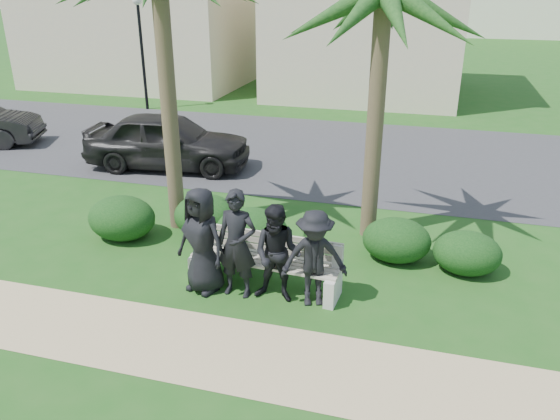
# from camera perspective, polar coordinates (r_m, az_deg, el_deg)

# --- Properties ---
(ground) EXTENTS (160.00, 160.00, 0.00)m
(ground) POSITION_cam_1_polar(r_m,az_deg,el_deg) (9.24, 0.44, -8.42)
(ground) COLOR #1D5117
(ground) RESTS_ON ground
(footpath) EXTENTS (30.00, 1.60, 0.01)m
(footpath) POSITION_cam_1_polar(r_m,az_deg,el_deg) (7.82, -3.16, -15.02)
(footpath) COLOR tan
(footpath) RESTS_ON ground
(asphalt_street) EXTENTS (160.00, 8.00, 0.01)m
(asphalt_street) POSITION_cam_1_polar(r_m,az_deg,el_deg) (16.47, 7.82, 5.73)
(asphalt_street) COLOR #2D2D30
(asphalt_street) RESTS_ON ground
(stucco_bldg_left) EXTENTS (10.40, 8.40, 7.30)m
(stucco_bldg_left) POSITION_cam_1_polar(r_m,az_deg,el_deg) (29.25, -13.95, 20.05)
(stucco_bldg_left) COLOR beige
(stucco_bldg_left) RESTS_ON ground
(stucco_bldg_right) EXTENTS (8.40, 8.40, 7.30)m
(stucco_bldg_right) POSITION_cam_1_polar(r_m,az_deg,el_deg) (25.83, 9.41, 20.09)
(stucco_bldg_right) COLOR beige
(stucco_bldg_right) RESTS_ON ground
(street_lamp) EXTENTS (0.36, 0.36, 4.29)m
(street_lamp) POSITION_cam_1_polar(r_m,az_deg,el_deg) (22.60, -14.39, 17.51)
(street_lamp) COLOR black
(street_lamp) RESTS_ON ground
(park_bench) EXTENTS (2.59, 0.76, 0.89)m
(park_bench) POSITION_cam_1_polar(r_m,az_deg,el_deg) (9.17, -1.60, -5.81)
(park_bench) COLOR #A09886
(park_bench) RESTS_ON ground
(man_a) EXTENTS (1.01, 0.81, 1.80)m
(man_a) POSITION_cam_1_polar(r_m,az_deg,el_deg) (8.96, -8.17, -3.17)
(man_a) COLOR black
(man_a) RESTS_ON ground
(man_b) EXTENTS (0.68, 0.46, 1.82)m
(man_b) POSITION_cam_1_polar(r_m,az_deg,el_deg) (8.75, -4.52, -3.58)
(man_b) COLOR black
(man_b) RESTS_ON ground
(man_c) EXTENTS (0.80, 0.63, 1.64)m
(man_c) POSITION_cam_1_polar(r_m,az_deg,el_deg) (8.62, -0.26, -4.64)
(man_c) COLOR black
(man_c) RESTS_ON ground
(man_d) EXTENTS (1.18, 0.90, 1.61)m
(man_d) POSITION_cam_1_polar(r_m,az_deg,el_deg) (8.53, 3.61, -5.11)
(man_d) COLOR black
(man_d) RESTS_ON ground
(hedge_a) EXTENTS (1.37, 1.13, 0.89)m
(hedge_a) POSITION_cam_1_polar(r_m,az_deg,el_deg) (11.33, -16.22, -0.69)
(hedge_a) COLOR black
(hedge_a) RESTS_ON ground
(hedge_b) EXTENTS (1.34, 1.11, 0.87)m
(hedge_b) POSITION_cam_1_polar(r_m,az_deg,el_deg) (11.09, -7.70, -0.51)
(hedge_b) COLOR black
(hedge_b) RESTS_ON ground
(hedge_c) EXTENTS (1.42, 1.17, 0.93)m
(hedge_c) POSITION_cam_1_polar(r_m,az_deg,el_deg) (10.24, -2.96, -2.23)
(hedge_c) COLOR black
(hedge_c) RESTS_ON ground
(hedge_e) EXTENTS (1.25, 1.04, 0.82)m
(hedge_e) POSITION_cam_1_polar(r_m,az_deg,el_deg) (10.28, 12.09, -2.96)
(hedge_e) COLOR black
(hedge_e) RESTS_ON ground
(hedge_f) EXTENTS (1.18, 0.98, 0.77)m
(hedge_f) POSITION_cam_1_polar(r_m,az_deg,el_deg) (10.19, 18.98, -4.15)
(hedge_f) COLOR black
(hedge_f) RESTS_ON ground
(car_a) EXTENTS (4.65, 2.30, 1.52)m
(car_a) POSITION_cam_1_polar(r_m,az_deg,el_deg) (15.30, -11.64, 7.11)
(car_a) COLOR black
(car_a) RESTS_ON ground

